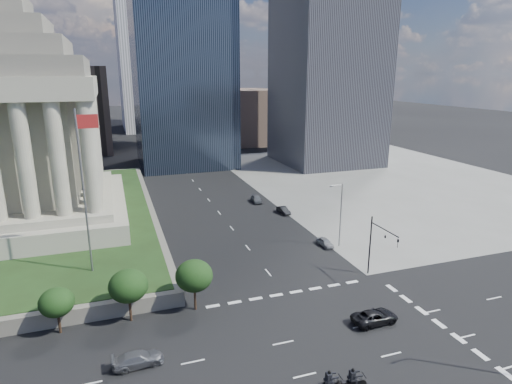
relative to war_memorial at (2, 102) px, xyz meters
name	(u,v)px	position (x,y,z in m)	size (l,w,h in m)	color
ground	(177,161)	(34.00, 52.00, -21.40)	(500.00, 500.00, 0.00)	black
sidewalk_ne	(384,179)	(80.00, 12.00, -21.38)	(68.00, 90.00, 0.03)	slate
war_memorial	(2,102)	(0.00, 0.00, 0.00)	(34.00, 34.00, 39.00)	gray
flagpole	(84,184)	(12.17, -24.00, -8.29)	(2.52, 0.24, 20.00)	slate
midrise_glass	(181,58)	(36.00, 47.00, 8.60)	(26.00, 26.00, 60.00)	black
building_filler_ne	(247,116)	(66.00, 82.00, -11.40)	(20.00, 30.00, 20.00)	brown
building_filler_nw	(72,110)	(4.00, 82.00, -7.40)	(24.00, 30.00, 28.00)	brown
traffic_signal_ne	(379,241)	(46.50, -34.30, -16.15)	(0.30, 5.74, 8.00)	black
street_lamp_north	(340,211)	(47.33, -23.00, -15.74)	(2.13, 0.22, 10.00)	slate
pickup_truck	(375,317)	(40.59, -42.85, -20.69)	(2.35, 5.09, 1.41)	black
suv_grey	(138,359)	(16.23, -41.88, -20.73)	(1.88, 4.61, 1.34)	#4D4F54
parked_sedan_near	(325,242)	(45.50, -22.26, -20.79)	(3.59, 1.45, 1.22)	gray
parked_sedan_mid	(284,210)	(45.50, -5.40, -20.77)	(3.82, 1.33, 1.26)	black
parked_sedan_far	(256,199)	(43.00, 3.23, -20.66)	(1.75, 4.36, 1.49)	slate
motorcycle_lead	(351,379)	(32.88, -50.90, -20.34)	(2.85, 0.78, 2.12)	black
motorcycle_trail	(328,381)	(30.90, -50.47, -20.35)	(2.83, 0.77, 2.11)	black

